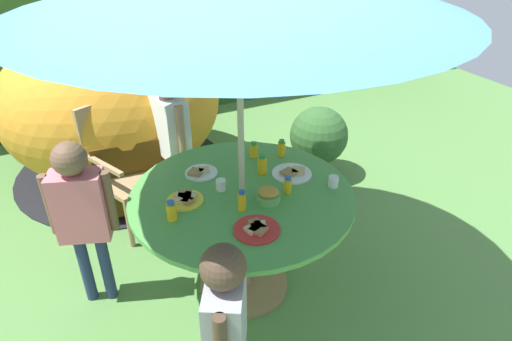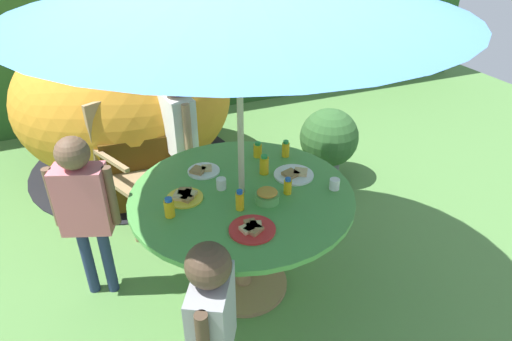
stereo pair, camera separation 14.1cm
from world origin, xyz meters
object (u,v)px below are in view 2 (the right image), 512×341
wooden_chair (131,155)px  snack_bowl (267,196)px  child_in_grey_shirt (212,319)px  plate_mid_right (185,196)px  plate_back_edge (252,229)px  juice_bottle_far_right (264,165)px  juice_bottle_mid_left (286,149)px  cup_near (221,184)px  plate_front_edge (294,174)px  juice_bottle_near_left (288,186)px  juice_bottle_far_left (169,208)px  child_in_pink_shirt (83,200)px  potted_plant (329,140)px  garden_table (242,214)px  child_in_white_shirt (178,125)px  plate_near_right (203,171)px  juice_bottle_center_front (240,200)px  cup_far (334,184)px  juice_bottle_center_back (258,150)px  dome_tent (125,100)px

wooden_chair → snack_bowl: bearing=-88.6°
child_in_grey_shirt → plate_mid_right: size_ratio=5.21×
plate_back_edge → juice_bottle_far_right: 0.59m
juice_bottle_mid_left → cup_near: (-0.54, -0.22, -0.02)m
plate_front_edge → juice_bottle_near_left: size_ratio=2.40×
juice_bottle_near_left → cup_near: size_ratio=1.53×
juice_bottle_near_left → juice_bottle_far_left: juice_bottle_far_left is taller
child_in_pink_shirt → potted_plant: bearing=38.1°
child_in_pink_shirt → plate_back_edge: (0.81, -0.68, 0.03)m
garden_table → plate_front_edge: size_ratio=5.30×
plate_mid_right → child_in_white_shirt: bearing=78.2°
child_in_white_shirt → juice_bottle_far_right: child_in_white_shirt is taller
child_in_pink_shirt → juice_bottle_near_left: size_ratio=10.83×
potted_plant → child_in_white_shirt: (-1.37, -0.03, 0.40)m
plate_front_edge → plate_back_edge: bearing=-137.8°
snack_bowl → plate_near_right: (-0.25, 0.46, -0.03)m
wooden_chair → juice_bottle_mid_left: size_ratio=8.52×
plate_back_edge → juice_bottle_mid_left: (0.52, 0.66, 0.04)m
plate_mid_right → snack_bowl: bearing=-26.4°
juice_bottle_far_right → juice_bottle_center_front: bearing=-132.5°
snack_bowl → cup_far: size_ratio=2.12×
plate_mid_right → juice_bottle_center_front: bearing=-40.6°
snack_bowl → cup_far: (0.43, -0.03, -0.00)m
plate_front_edge → cup_near: cup_near is taller
juice_bottle_far_left → cup_near: 0.38m
juice_bottle_center_back → snack_bowl: bearing=-106.8°
dome_tent → child_in_pink_shirt: bearing=-102.6°
child_in_pink_shirt → cup_far: size_ratio=17.07×
juice_bottle_far_left → juice_bottle_mid_left: bearing=22.8°
plate_near_right → juice_bottle_near_left: juice_bottle_near_left is taller
plate_front_edge → juice_bottle_mid_left: bearing=76.6°
plate_near_right → juice_bottle_far_right: size_ratio=1.58×
garden_table → cup_near: size_ratio=19.42×
juice_bottle_center_back → cup_far: juice_bottle_center_back is taller
juice_bottle_center_back → cup_near: size_ratio=1.56×
wooden_chair → child_in_grey_shirt: size_ratio=0.90×
plate_back_edge → cup_near: (-0.02, 0.45, 0.02)m
juice_bottle_near_left → cup_near: (-0.35, 0.20, -0.01)m
juice_bottle_mid_left → snack_bowl: bearing=-126.6°
juice_bottle_center_front → juice_bottle_far_right: bearing=47.5°
cup_near → juice_bottle_center_front: bearing=-83.1°
plate_back_edge → juice_bottle_center_front: (0.01, 0.21, 0.05)m
juice_bottle_far_left → wooden_chair: bearing=92.8°
plate_near_right → juice_bottle_center_front: 0.48m
plate_front_edge → child_in_white_shirt: bearing=118.7°
garden_table → juice_bottle_near_left: size_ratio=12.74×
dome_tent → plate_near_right: size_ratio=10.14×
wooden_chair → dome_tent: (0.10, 0.82, 0.14)m
child_in_grey_shirt → plate_back_edge: size_ratio=4.46×
garden_table → child_in_grey_shirt: 0.93m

